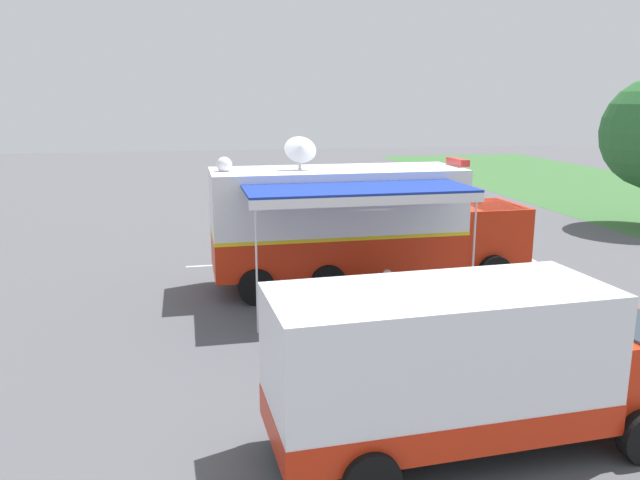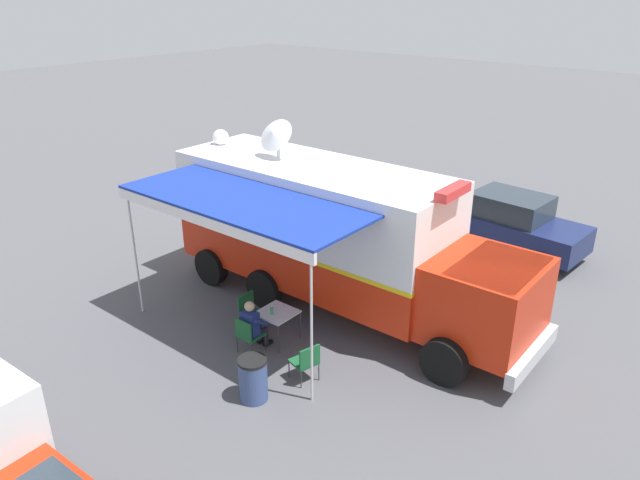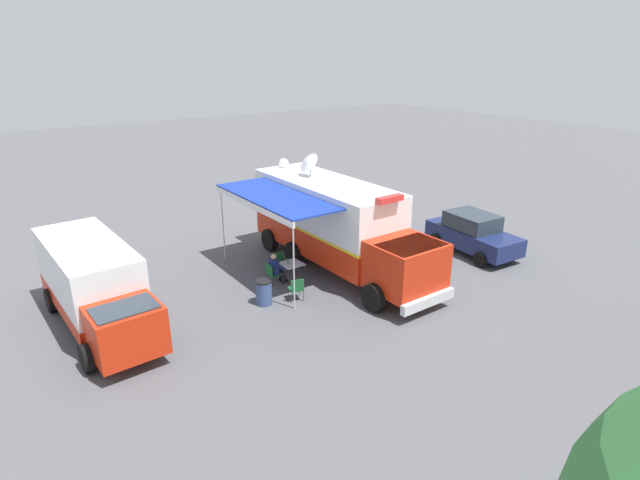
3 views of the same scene
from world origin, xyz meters
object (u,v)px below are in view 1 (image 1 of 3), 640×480
(car_behind_truck, at_px, (373,217))
(folding_chair_spare_by_truck, at_px, (448,294))
(seated_responder, at_px, (386,291))
(support_truck, at_px, (469,367))
(trash_bin, at_px, (448,311))
(water_bottle, at_px, (385,279))
(folding_chair_beside_table, at_px, (353,291))
(command_truck, at_px, (362,221))
(folding_table, at_px, (384,283))
(folding_chair_at_table, at_px, (388,299))

(car_behind_truck, bearing_deg, folding_chair_spare_by_truck, -3.22)
(seated_responder, height_order, support_truck, support_truck)
(trash_bin, bearing_deg, folding_chair_spare_by_truck, 157.95)
(water_bottle, bearing_deg, folding_chair_spare_by_truck, 68.70)
(trash_bin, height_order, support_truck, support_truck)
(folding_chair_beside_table, distance_m, support_truck, 6.91)
(command_truck, bearing_deg, folding_chair_spare_by_truck, 28.28)
(water_bottle, distance_m, trash_bin, 2.04)
(folding_table, height_order, support_truck, support_truck)
(water_bottle, distance_m, folding_chair_spare_by_truck, 1.68)
(folding_chair_beside_table, distance_m, folding_chair_spare_by_truck, 2.47)
(support_truck, bearing_deg, water_bottle, 174.03)
(folding_table, bearing_deg, seated_responder, -11.97)
(folding_chair_spare_by_truck, bearing_deg, car_behind_truck, 176.78)
(command_truck, bearing_deg, folding_chair_beside_table, -19.98)
(seated_responder, bearing_deg, trash_bin, 45.03)
(trash_bin, bearing_deg, car_behind_truck, 174.62)
(folding_table, xyz_separation_m, folding_chair_spare_by_truck, (0.74, 1.51, -0.16))
(support_truck, bearing_deg, command_truck, 175.72)
(folding_chair_beside_table, relative_size, folding_chair_spare_by_truck, 1.00)
(folding_chair_spare_by_truck, relative_size, seated_responder, 0.70)
(folding_chair_at_table, bearing_deg, folding_table, 170.99)
(folding_chair_at_table, xyz_separation_m, trash_bin, (1.02, 1.20, -0.06))
(water_bottle, bearing_deg, folding_table, 171.76)
(folding_chair_spare_by_truck, relative_size, trash_bin, 0.96)
(support_truck, bearing_deg, folding_chair_beside_table, -178.97)
(folding_chair_at_table, relative_size, car_behind_truck, 0.20)
(seated_responder, height_order, car_behind_truck, car_behind_truck)
(support_truck, distance_m, car_behind_truck, 15.28)
(water_bottle, xyz_separation_m, folding_chair_spare_by_truck, (0.60, 1.53, -0.32))
(folding_table, distance_m, support_truck, 6.97)
(command_truck, xyz_separation_m, support_truck, (9.06, -0.68, -0.56))
(folding_table, distance_m, trash_bin, 2.12)
(folding_chair_spare_by_truck, bearing_deg, folding_table, -116.01)
(command_truck, distance_m, water_bottle, 2.56)
(support_truck, bearing_deg, folding_chair_at_table, 174.38)
(water_bottle, relative_size, car_behind_truck, 0.05)
(folding_chair_at_table, distance_m, folding_chair_beside_table, 1.05)
(car_behind_truck, bearing_deg, trash_bin, -5.38)
(trash_bin, distance_m, car_behind_truck, 10.00)
(car_behind_truck, bearing_deg, folding_chair_beside_table, -19.32)
(folding_chair_beside_table, xyz_separation_m, trash_bin, (1.78, 1.93, -0.06))
(seated_responder, relative_size, support_truck, 0.18)
(water_bottle, bearing_deg, folding_chair_beside_table, -97.30)
(command_truck, xyz_separation_m, seated_responder, (2.78, -0.08, -1.29))
(command_truck, height_order, seated_responder, command_truck)
(folding_table, height_order, trash_bin, trash_bin)
(folding_chair_spare_by_truck, bearing_deg, trash_bin, -22.05)
(folding_chair_at_table, relative_size, folding_chair_spare_by_truck, 1.00)
(folding_chair_spare_by_truck, height_order, car_behind_truck, car_behind_truck)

